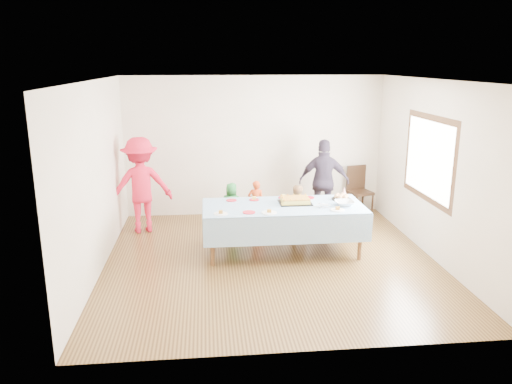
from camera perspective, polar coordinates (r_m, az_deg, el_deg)
The scene contains 22 objects.
ground at distance 7.71m, azimuth 1.70°, elevation -7.80°, with size 5.00×5.00×0.00m, color #412912.
room_walls at distance 7.24m, azimuth 2.22°, elevation 5.30°, with size 5.04×5.04×2.72m.
party_table at distance 7.79m, azimuth 3.15°, elevation -1.92°, with size 2.50×1.10×0.78m.
birthday_cake at distance 7.90m, azimuth 4.49°, elevation -0.98°, with size 0.51×0.39×0.09m.
rolls_tray at distance 8.20m, azimuth 9.71°, elevation -0.59°, with size 0.31×0.31×0.09m.
punch_bowl at distance 7.87m, azimuth 10.08°, elevation -1.27°, with size 0.30×0.30×0.07m, color silver.
party_hat at distance 8.40m, azimuth 10.03°, elevation 0.04°, with size 0.09×0.09×0.15m, color silver.
fork_pile at distance 7.72m, azimuth 7.49°, elevation -1.50°, with size 0.24×0.18×0.07m, color white, non-canonical shape.
plate_red_far_a at distance 8.03m, azimuth -2.82°, elevation -0.95°, with size 0.17×0.17×0.01m, color red.
plate_red_far_b at distance 8.06m, azimuth -0.21°, elevation -0.88°, with size 0.16×0.16×0.01m, color red.
plate_red_far_c at distance 8.19m, azimuth 3.15°, elevation -0.65°, with size 0.17×0.17×0.01m, color red.
plate_red_far_d at distance 8.23m, azimuth 6.01°, elevation -0.63°, with size 0.19×0.19×0.01m, color red.
plate_red_near at distance 7.39m, azimuth -0.81°, elevation -2.34°, with size 0.19×0.19×0.01m, color red.
plate_white_left at distance 7.34m, azimuth -4.05°, elevation -2.49°, with size 0.21×0.21×0.01m, color white.
plate_white_mid at distance 7.37m, azimuth 1.52°, elevation -2.38°, with size 0.23×0.23×0.01m, color white.
plate_white_right at distance 7.61m, azimuth 9.31°, elevation -2.04°, with size 0.21×0.21×0.01m, color white.
dining_chair at distance 10.11m, azimuth 11.62°, elevation 0.54°, with size 0.50×0.50×0.95m.
toddler_left at distance 9.24m, azimuth -0.00°, elevation -1.20°, with size 0.30×0.20×0.84m, color #DF471B.
toddler_mid at distance 9.07m, azimuth -2.80°, elevation -1.54°, with size 0.41×0.27×0.84m, color #277735.
toddler_right at distance 8.57m, azimuth 4.60°, elevation -2.22°, with size 0.45×0.35×0.93m, color tan.
adult_left at distance 8.99m, azimuth -13.02°, elevation 0.77°, with size 1.09×0.63×1.69m, color red.
adult_right at distance 9.34m, azimuth 7.77°, elevation 1.19°, with size 0.92×0.38×1.58m, color #362D3D.
Camera 1 is at (-0.95, -7.06, 2.95)m, focal length 35.00 mm.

